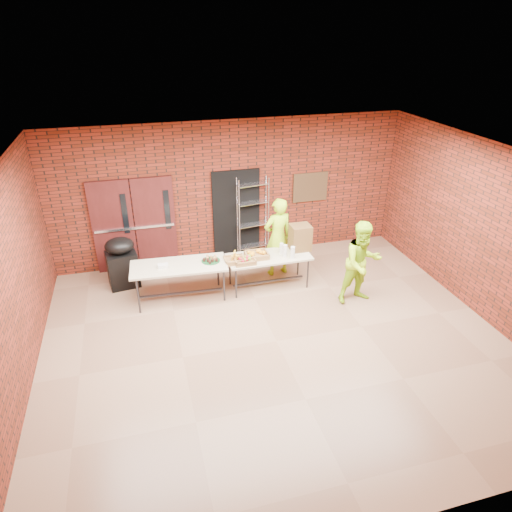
% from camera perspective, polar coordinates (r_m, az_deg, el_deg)
% --- Properties ---
extents(room, '(8.08, 7.08, 3.28)m').
position_cam_1_polar(room, '(7.33, 2.83, -0.68)').
color(room, brown).
rests_on(room, ground).
extents(double_doors, '(1.78, 0.12, 2.10)m').
position_cam_1_polar(double_doors, '(10.38, -14.92, 3.78)').
color(double_doors, '#461514').
rests_on(double_doors, room).
extents(dark_doorway, '(1.10, 0.06, 2.10)m').
position_cam_1_polar(dark_doorway, '(10.62, -2.48, 5.24)').
color(dark_doorway, black).
rests_on(dark_doorway, room).
extents(bronze_plaque, '(0.85, 0.04, 0.70)m').
position_cam_1_polar(bronze_plaque, '(10.95, 6.80, 8.56)').
color(bronze_plaque, '#43321B').
rests_on(bronze_plaque, room).
extents(wire_rack, '(0.74, 0.34, 1.95)m').
position_cam_1_polar(wire_rack, '(10.60, -0.39, 4.78)').
color(wire_rack, silver).
rests_on(wire_rack, room).
extents(table_left, '(1.92, 0.90, 0.77)m').
position_cam_1_polar(table_left, '(9.12, -9.62, -1.48)').
color(table_left, tan).
rests_on(table_left, room).
extents(table_right, '(1.73, 0.73, 0.71)m').
position_cam_1_polar(table_right, '(9.45, 1.60, -0.33)').
color(table_right, tan).
rests_on(table_right, room).
extents(basket_bananas, '(0.40, 0.31, 0.13)m').
position_cam_1_polar(basket_bananas, '(9.17, -2.72, -0.48)').
color(basket_bananas, '#A17840').
rests_on(basket_bananas, table_right).
extents(basket_oranges, '(0.46, 0.36, 0.14)m').
position_cam_1_polar(basket_oranges, '(9.34, 0.09, 0.15)').
color(basket_oranges, '#A17840').
rests_on(basket_oranges, table_right).
extents(basket_apples, '(0.41, 0.32, 0.13)m').
position_cam_1_polar(basket_apples, '(9.13, -1.41, -0.59)').
color(basket_apples, '#A17840').
rests_on(basket_apples, table_right).
extents(muffin_tray, '(0.37, 0.37, 0.09)m').
position_cam_1_polar(muffin_tray, '(9.13, -5.68, -0.40)').
color(muffin_tray, '#134820').
rests_on(muffin_tray, table_left).
extents(napkin_box, '(0.20, 0.13, 0.07)m').
position_cam_1_polar(napkin_box, '(9.04, -11.54, -1.21)').
color(napkin_box, silver).
rests_on(napkin_box, table_left).
extents(coffee_dispenser, '(0.42, 0.37, 0.55)m').
position_cam_1_polar(coffee_dispenser, '(9.64, 5.54, 2.33)').
color(coffee_dispenser, brown).
rests_on(coffee_dispenser, table_right).
extents(cup_stack_front, '(0.09, 0.09, 0.26)m').
position_cam_1_polar(cup_stack_front, '(9.37, 3.65, 0.66)').
color(cup_stack_front, silver).
rests_on(cup_stack_front, table_right).
extents(cup_stack_mid, '(0.09, 0.09, 0.26)m').
position_cam_1_polar(cup_stack_mid, '(9.31, 4.61, 0.43)').
color(cup_stack_mid, silver).
rests_on(cup_stack_mid, table_right).
extents(cup_stack_back, '(0.08, 0.08, 0.23)m').
position_cam_1_polar(cup_stack_back, '(9.50, 3.20, 0.96)').
color(cup_stack_back, silver).
rests_on(cup_stack_back, table_right).
extents(covered_grill, '(0.67, 0.59, 1.10)m').
position_cam_1_polar(covered_grill, '(9.93, -16.43, -0.74)').
color(covered_grill, black).
rests_on(covered_grill, room).
extents(volunteer_woman, '(0.71, 0.53, 1.77)m').
position_cam_1_polar(volunteer_woman, '(9.87, 2.73, 2.39)').
color(volunteer_woman, '#A3DF18').
rests_on(volunteer_woman, room).
extents(volunteer_man, '(0.87, 0.70, 1.70)m').
position_cam_1_polar(volunteer_man, '(9.11, 13.10, -0.83)').
color(volunteer_man, '#A3DF18').
rests_on(volunteer_man, room).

